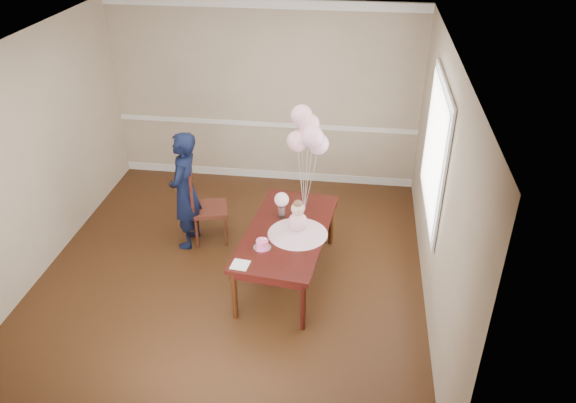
{
  "coord_description": "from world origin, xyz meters",
  "views": [
    {
      "loc": [
        1.38,
        -5.19,
        4.16
      ],
      "look_at": [
        0.68,
        0.03,
        1.05
      ],
      "focal_mm": 35.0,
      "sensor_mm": 36.0,
      "label": 1
    }
  ],
  "objects": [
    {
      "name": "roses_near",
      "position": [
        0.56,
        0.33,
        0.89
      ],
      "size": [
        0.17,
        0.17,
        0.17
      ],
      "primitive_type": "sphere",
      "color": "#FFD5DA",
      "rests_on": "rose_vase_near"
    },
    {
      "name": "balloon_ribbon_e",
      "position": [
        0.87,
        0.56,
        1.02
      ],
      "size": [
        0.13,
        0.05,
        0.69
      ],
      "primitive_type": "cylinder",
      "rotation": [
        -0.09,
        0.17,
        -0.11
      ],
      "color": "white",
      "rests_on": "balloon_weight"
    },
    {
      "name": "chair_slat_top",
      "position": [
        -0.62,
        0.67,
        0.94
      ],
      "size": [
        0.13,
        0.4,
        0.05
      ],
      "primitive_type": "cube",
      "rotation": [
        0.0,
        0.0,
        0.27
      ],
      "color": "#39150F",
      "rests_on": "dining_chair_seat"
    },
    {
      "name": "wall_back",
      "position": [
        0.0,
        2.5,
        1.35
      ],
      "size": [
        4.5,
        0.02,
        2.7
      ],
      "primitive_type": "cube",
      "color": "tan",
      "rests_on": "floor"
    },
    {
      "name": "rose_vase_near",
      "position": [
        0.56,
        0.33,
        0.73
      ],
      "size": [
        0.1,
        0.1,
        0.14
      ],
      "primitive_type": "cylinder",
      "rotation": [
        0.0,
        0.0,
        -0.11
      ],
      "color": "white",
      "rests_on": "dining_table_top"
    },
    {
      "name": "balloon_weight",
      "position": [
        0.8,
        0.53,
        0.67
      ],
      "size": [
        0.04,
        0.04,
        0.02
      ],
      "primitive_type": "cylinder",
      "rotation": [
        0.0,
        0.0,
        -0.11
      ],
      "color": "silver",
      "rests_on": "dining_table_top"
    },
    {
      "name": "balloon_ribbon_b",
      "position": [
        0.85,
        0.5,
        1.09
      ],
      "size": [
        0.09,
        0.06,
        0.83
      ],
      "primitive_type": "cylinder",
      "rotation": [
        0.05,
        0.1,
        -0.11
      ],
      "color": "white",
      "rests_on": "balloon_weight"
    },
    {
      "name": "table_leg_fl",
      "position": [
        0.2,
        -0.71,
        0.31
      ],
      "size": [
        0.07,
        0.07,
        0.62
      ],
      "primitive_type": "cylinder",
      "rotation": [
        0.0,
        0.0,
        -0.11
      ],
      "color": "black",
      "rests_on": "floor"
    },
    {
      "name": "ceiling",
      "position": [
        0.0,
        0.0,
        2.7
      ],
      "size": [
        4.5,
        5.0,
        0.02
      ],
      "primitive_type": "cube",
      "color": "white",
      "rests_on": "wall_back"
    },
    {
      "name": "chair_rail_trim",
      "position": [
        0.0,
        2.49,
        0.9
      ],
      "size": [
        4.5,
        0.02,
        0.07
      ],
      "primitive_type": "cube",
      "color": "white",
      "rests_on": "wall_back"
    },
    {
      "name": "floor",
      "position": [
        0.0,
        0.0,
        0.0
      ],
      "size": [
        4.5,
        5.0,
        0.0
      ],
      "primitive_type": "cube",
      "color": "black",
      "rests_on": "ground"
    },
    {
      "name": "chair_leg_fr",
      "position": [
        -0.2,
        0.6,
        0.22
      ],
      "size": [
        0.05,
        0.05,
        0.43
      ],
      "primitive_type": "cylinder",
      "rotation": [
        0.0,
        0.0,
        0.27
      ],
      "color": "#381A0F",
      "rests_on": "floor"
    },
    {
      "name": "dining_table_top",
      "position": [
        0.66,
        0.05,
        0.64
      ],
      "size": [
        1.07,
        1.86,
        0.04
      ],
      "primitive_type": "cube",
      "rotation": [
        0.0,
        0.0,
        -0.11
      ],
      "color": "black",
      "rests_on": "table_leg_fl"
    },
    {
      "name": "cake_platter",
      "position": [
        0.44,
        -0.32,
        0.67
      ],
      "size": [
        0.21,
        0.21,
        0.01
      ],
      "primitive_type": "cylinder",
      "rotation": [
        0.0,
        0.0,
        -0.11
      ],
      "color": "white",
      "rests_on": "dining_table_top"
    },
    {
      "name": "chair_slat_low",
      "position": [
        -0.62,
        0.67,
        0.62
      ],
      "size": [
        0.13,
        0.4,
        0.05
      ],
      "primitive_type": "cube",
      "rotation": [
        0.0,
        0.0,
        0.27
      ],
      "color": "black",
      "rests_on": "dining_chair_seat"
    },
    {
      "name": "window_blinds",
      "position": [
        2.21,
        0.5,
        1.55
      ],
      "size": [
        0.01,
        1.5,
        1.4
      ],
      "primitive_type": "cube",
      "color": "silver",
      "rests_on": "wall_right"
    },
    {
      "name": "baby_head",
      "position": [
        0.79,
        -0.0,
        0.99
      ],
      "size": [
        0.15,
        0.15,
        0.15
      ],
      "primitive_type": "sphere",
      "color": "beige",
      "rests_on": "baby_torso"
    },
    {
      "name": "window_frame",
      "position": [
        2.23,
        0.5,
        1.55
      ],
      "size": [
        0.02,
        1.66,
        1.56
      ],
      "primitive_type": "cube",
      "color": "silver",
      "rests_on": "wall_right"
    },
    {
      "name": "baby_torso",
      "position": [
        0.79,
        -0.0,
        0.82
      ],
      "size": [
        0.21,
        0.21,
        0.21
      ],
      "primitive_type": "sphere",
      "color": "#FFA1D5",
      "rests_on": "baby_skirt"
    },
    {
      "name": "balloon_a",
      "position": [
        0.72,
        0.54,
        1.55
      ],
      "size": [
        0.25,
        0.25,
        0.25
      ],
      "primitive_type": "sphere",
      "color": "#FFB4C5",
      "rests_on": "balloon_ribbon_a"
    },
    {
      "name": "balloon_b",
      "position": [
        0.89,
        0.47,
        1.64
      ],
      "size": [
        0.25,
        0.25,
        0.25
      ],
      "primitive_type": "sphere",
      "color": "#FFB4D3",
      "rests_on": "balloon_ribbon_b"
    },
    {
      "name": "birthday_cake",
      "position": [
        0.44,
        -0.32,
        0.71
      ],
      "size": [
        0.15,
        0.15,
        0.09
      ],
      "primitive_type": "cylinder",
      "rotation": [
        0.0,
        0.0,
        -0.11
      ],
      "color": "#FF50A0",
      "rests_on": "cake_platter"
    },
    {
      "name": "wall_front",
      "position": [
        0.0,
        -2.5,
        1.35
      ],
      "size": [
        4.5,
        0.02,
        2.7
      ],
      "primitive_type": "cube",
      "color": "tan",
      "rests_on": "floor"
    },
    {
      "name": "balloon_e",
      "position": [
        0.94,
        0.58,
        1.5
      ],
      "size": [
        0.25,
        0.25,
        0.25
      ],
      "primitive_type": "sphere",
      "color": "#EDA8CD",
      "rests_on": "balloon_ribbon_e"
    },
    {
      "name": "chair_leg_bl",
      "position": [
        -0.65,
        0.85,
        0.22
      ],
      "size": [
        0.05,
        0.05,
        0.43
      ],
      "primitive_type": "cylinder",
      "rotation": [
        0.0,
        0.0,
        0.27
      ],
      "color": "black",
      "rests_on": "floor"
    },
    {
      "name": "chair_back_post_l",
      "position": [
        -0.57,
        0.5,
        0.74
      ],
      "size": [
        0.05,
        0.05,
        0.56
      ],
      "primitive_type": "cylinder",
      "rotation": [
        0.0,
        0.0,
        0.27
      ],
      "color": "black",
      "rests_on": "dining_chair_seat"
    },
    {
      "name": "cake_flower_b",
      "position": [
        0.47,
        -0.31,
        0.77
      ],
      "size": [
        0.03,
        0.03,
        0.03
      ],
      "primitive_type": "sphere",
      "color": "white",
      "rests_on": "birthday_cake"
    },
    {
      "name": "chair_slat_mid",
      "position": [
        -0.62,
        0.67,
        0.78
      ],
      "size": [
        0.13,
        0.4,
        0.05
      ],
      "primitive_type": "cube",
      "rotation": [
        0.0,
        0.0,
        0.27
      ],
      "color": "#32190D",
      "rests_on": "dining_chair_seat"
    },
    {
      "name": "cake_flower_a",
      "position": [
        0.44,
        -0.32,
        0.77
      ],
      "size": [
        0.03,
        0.03,
        0.03
      ],
      "primitive_type": "sphere",
      "color": "white",
      "rests_on": "birthday_cake"
    },
    {
      "name": "balloon_ribbon_c",
      "position": [
        0.82,
        0.57,
        1.13
      ],
      "size": [
        0.03,
        0.08,
        0.92
      ],
      "primitive_type": "cylinder",
      "rotation": [
        -0.09,
        0.02,
        -0.11
      ],
      "color": "white",
      "rests_on": "balloon_weight"
    },
    {
      "name": "baby_skirt",
      "position": [
        0.79,
        -0.0,
        0.71
      ],
      "size": [
        0.74,
        0.74,
        0.09
      ],
      "primitive_type": "cone",
      "rotation": [
        0.0,
        0.0,
        -0.11
      ],
      "color": "#E9ABC6",
      "rests_on": "dining_table_top"
    },
    {
      "name": "woman",
      "position": [
        -0.68,
        0.6,
        0.77
      ],
      "size": [
        0.4,
        0.57,
        1.54
      ],
      "primitive_type": "imported",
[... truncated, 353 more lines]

